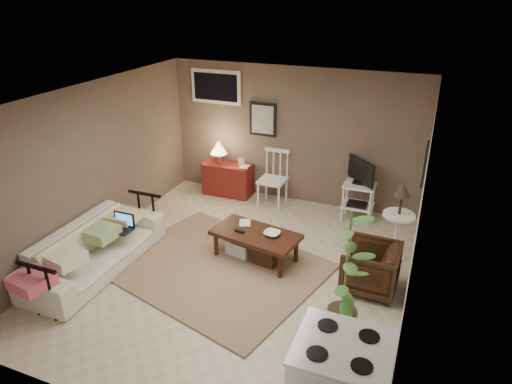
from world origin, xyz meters
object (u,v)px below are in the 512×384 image
at_px(tv_stand, 359,188).
at_px(sofa, 94,242).
at_px(side_table, 399,213).
at_px(coffee_table, 255,244).
at_px(armchair, 371,265).
at_px(spindle_chair, 273,180).
at_px(potted_plant, 346,271).
at_px(red_console, 227,176).

bearing_deg(tv_stand, sofa, -137.72).
xyz_separation_m(sofa, side_table, (3.80, 1.80, 0.31)).
distance_m(coffee_table, armchair, 1.63).
height_order(sofa, spindle_chair, spindle_chair).
distance_m(armchair, potted_plant, 1.11).
relative_size(tv_stand, side_table, 0.90).
height_order(armchair, potted_plant, potted_plant).
height_order(coffee_table, armchair, armchair).
relative_size(coffee_table, potted_plant, 0.83).
distance_m(red_console, potted_plant, 4.10).
bearing_deg(side_table, sofa, -154.66).
height_order(coffee_table, tv_stand, tv_stand).
relative_size(red_console, tv_stand, 0.97).
xyz_separation_m(spindle_chair, armchair, (2.00, -1.87, -0.12)).
distance_m(coffee_table, red_console, 2.31).
xyz_separation_m(coffee_table, potted_plant, (1.47, -1.07, 0.58)).
relative_size(sofa, spindle_chair, 2.16).
relative_size(red_console, side_table, 0.88).
height_order(sofa, side_table, side_table).
bearing_deg(sofa, armchair, -75.28).
bearing_deg(red_console, armchair, -33.96).
xyz_separation_m(red_console, side_table, (3.17, -1.13, 0.38)).
distance_m(sofa, red_console, 3.00).
bearing_deg(red_console, coffee_table, -55.04).
distance_m(side_table, potted_plant, 1.88).
distance_m(red_console, tv_stand, 2.46).
height_order(coffee_table, potted_plant, potted_plant).
bearing_deg(armchair, spindle_chair, -131.42).
bearing_deg(spindle_chair, potted_plant, -57.02).
relative_size(side_table, armchair, 1.71).
relative_size(spindle_chair, side_table, 0.84).
relative_size(red_console, spindle_chair, 1.04).
height_order(tv_stand, side_table, side_table).
relative_size(spindle_chair, tv_stand, 0.94).
distance_m(tv_stand, potted_plant, 2.87).
bearing_deg(coffee_table, armchair, -3.29).
bearing_deg(red_console, side_table, -19.60).
relative_size(coffee_table, armchair, 1.88).
relative_size(side_table, potted_plant, 0.75).
xyz_separation_m(sofa, potted_plant, (3.42, -0.04, 0.42)).
distance_m(coffee_table, tv_stand, 2.12).
bearing_deg(side_table, tv_stand, 125.62).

